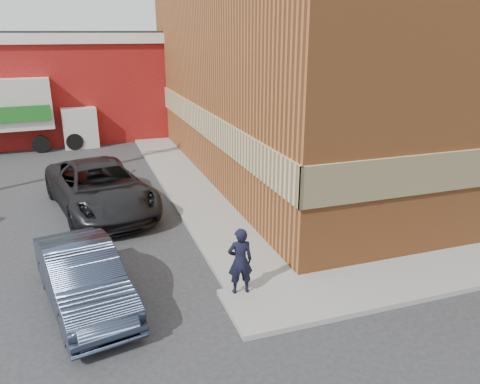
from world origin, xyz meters
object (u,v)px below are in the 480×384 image
object	(u,v)px
warehouse	(17,84)
sedan	(83,278)
man	(240,261)
box_truck	(7,110)
brick_building	(359,54)
suv_a	(100,188)

from	to	relation	value
warehouse	sedan	distance (m)	19.81
man	sedan	size ratio (longest dim) A/B	0.38
box_truck	warehouse	bearing A→B (deg)	83.19
brick_building	box_truck	world-z (taller)	brick_building
box_truck	man	bearing A→B (deg)	-72.78
brick_building	suv_a	world-z (taller)	brick_building
suv_a	box_truck	size ratio (longest dim) A/B	0.79
sedan	suv_a	size ratio (longest dim) A/B	0.71
warehouse	box_truck	xyz separation A→B (m)	(-0.22, -3.96, -0.79)
brick_building	suv_a	distance (m)	12.07
warehouse	sedan	size ratio (longest dim) A/B	4.03
man	box_truck	size ratio (longest dim) A/B	0.21
brick_building	suv_a	xyz separation A→B (m)	(-11.08, -2.79, -3.89)
man	sedan	xyz separation A→B (m)	(-3.23, 0.75, -0.21)
warehouse	man	world-z (taller)	warehouse
brick_building	man	size ratio (longest dim) A/B	12.00
brick_building	man	world-z (taller)	brick_building
brick_building	box_truck	bearing A→B (deg)	154.42
brick_building	man	bearing A→B (deg)	-132.69
brick_building	warehouse	xyz separation A→B (m)	(-14.50, 11.00, -1.87)
suv_a	box_truck	world-z (taller)	box_truck
warehouse	sedan	bearing A→B (deg)	-82.02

